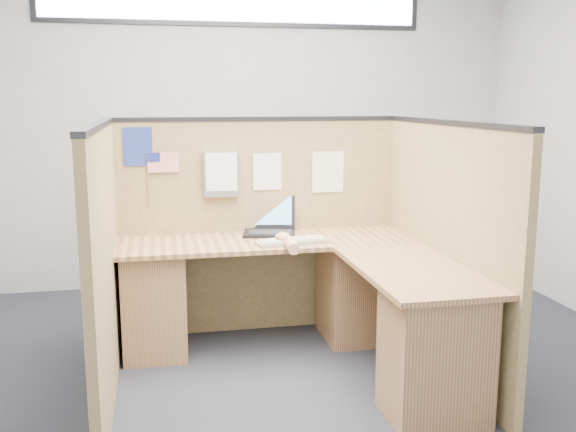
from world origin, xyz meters
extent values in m
plane|color=black|center=(0.00, 0.00, 0.00)|extent=(5.00, 5.00, 0.00)
plane|color=#A6AAAC|center=(0.00, 2.25, 1.40)|extent=(5.00, 0.00, 5.00)
plane|color=#A6AAAC|center=(0.00, -2.25, 1.40)|extent=(5.00, 0.00, 5.00)
cube|color=#232328|center=(0.00, 2.24, 2.45)|extent=(3.30, 0.02, 0.38)
cube|color=white|center=(0.00, 2.22, 2.45)|extent=(3.20, 0.01, 0.30)
cube|color=brown|center=(0.00, 1.00, 0.75)|extent=(2.05, 0.05, 1.50)
cube|color=#232328|center=(0.00, 1.00, 1.51)|extent=(2.05, 0.06, 0.03)
cube|color=brown|center=(-1.00, 0.10, 0.75)|extent=(0.05, 1.80, 1.50)
cube|color=#232328|center=(-1.00, 0.10, 1.51)|extent=(0.06, 1.80, 0.03)
cube|color=brown|center=(1.00, 0.10, 0.75)|extent=(0.05, 1.80, 1.50)
cube|color=#232328|center=(1.00, 0.10, 1.51)|extent=(0.06, 1.80, 0.03)
cube|color=brown|center=(0.00, 0.68, 0.71)|extent=(1.95, 0.60, 0.03)
cube|color=brown|center=(0.68, -0.20, 0.71)|extent=(0.60, 1.15, 0.03)
cube|color=brown|center=(-0.75, 0.68, 0.35)|extent=(0.40, 0.50, 0.70)
cube|color=brown|center=(0.60, 0.68, 0.35)|extent=(0.40, 0.50, 0.70)
cube|color=brown|center=(0.68, -0.52, 0.35)|extent=(0.50, 0.40, 0.70)
cube|color=black|center=(0.04, 0.83, 0.74)|extent=(0.40, 0.33, 0.02)
cube|color=black|center=(0.04, 0.99, 0.87)|extent=(0.36, 0.15, 0.24)
cube|color=teal|center=(0.04, 0.98, 0.87)|extent=(0.31, 0.12, 0.19)
cube|color=gray|center=(0.14, 0.52, 0.74)|extent=(0.49, 0.23, 0.02)
cube|color=silver|center=(0.14, 0.52, 0.76)|extent=(0.45, 0.19, 0.01)
ellipsoid|color=silver|center=(0.08, 0.53, 0.75)|extent=(0.12, 0.08, 0.04)
ellipsoid|color=tan|center=(0.08, 0.53, 0.78)|extent=(0.09, 0.11, 0.05)
cylinder|color=tan|center=(0.09, 0.48, 0.76)|extent=(0.06, 0.05, 0.06)
cylinder|color=tan|center=(0.10, 0.34, 0.76)|extent=(0.10, 0.27, 0.08)
cube|color=navy|center=(-0.82, 0.97, 1.34)|extent=(0.19, 0.00, 0.26)
cylinder|color=olive|center=(-0.76, 0.96, 1.12)|extent=(0.01, 0.01, 0.37)
cube|color=red|center=(-0.66, 0.96, 1.23)|extent=(0.21, 0.00, 0.14)
cube|color=navy|center=(-0.72, 0.95, 1.27)|extent=(0.08, 0.00, 0.06)
cube|color=slate|center=(-0.27, 0.94, 1.14)|extent=(0.24, 0.05, 0.31)
cube|color=white|center=(-0.27, 0.92, 1.16)|extent=(0.21, 0.01, 0.26)
cube|color=white|center=(0.06, 0.97, 1.15)|extent=(0.20, 0.01, 0.26)
cube|color=white|center=(0.50, 0.97, 1.14)|extent=(0.23, 0.01, 0.29)
camera|label=1|loc=(-0.70, -3.43, 1.66)|focal=40.00mm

